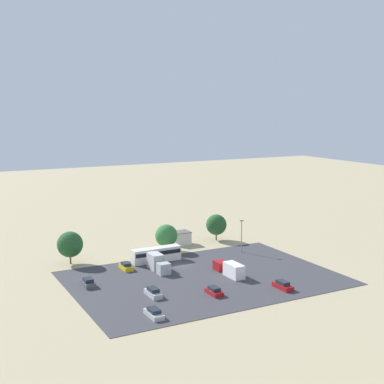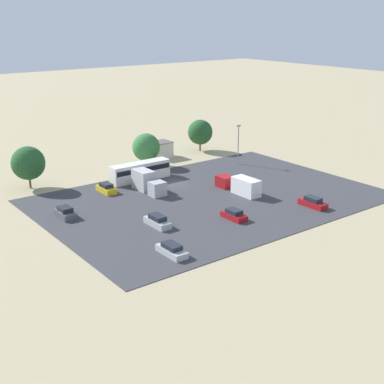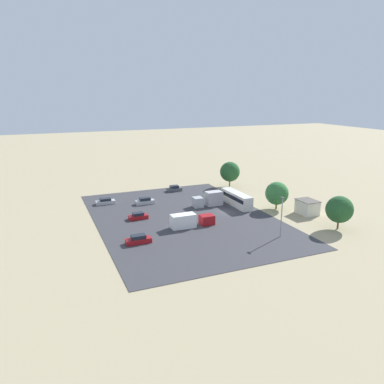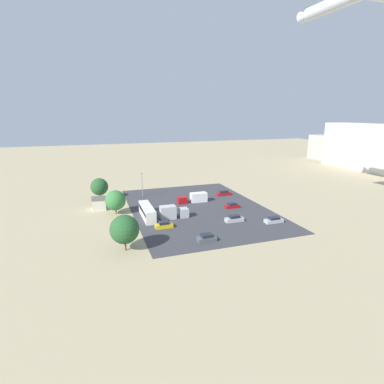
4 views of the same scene
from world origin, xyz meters
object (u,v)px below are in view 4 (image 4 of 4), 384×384
at_px(parked_truck_1, 194,198).
at_px(bus, 147,211).
at_px(shed_building, 99,204).
at_px(parked_truck_0, 172,212).
at_px(parked_car_3, 274,220).
at_px(parked_car_5, 164,225).
at_px(parked_car_4, 234,219).
at_px(parked_car_1, 207,238).
at_px(parked_car_2, 224,193).
at_px(parked_car_0, 232,206).

bearing_deg(parked_truck_1, bus, 120.48).
height_order(shed_building, parked_truck_0, parked_truck_0).
bearing_deg(bus, parked_truck_1, 30.48).
height_order(shed_building, parked_car_3, shed_building).
bearing_deg(parked_car_5, parked_car_4, -94.78).
xyz_separation_m(parked_car_4, parked_truck_0, (-7.30, -14.09, 0.87)).
height_order(parked_car_4, parked_truck_1, parked_truck_1).
bearing_deg(shed_building, parked_car_1, 34.20).
height_order(parked_car_1, parked_car_2, parked_car_1).
bearing_deg(parked_car_0, bus, -88.39).
height_order(bus, parked_truck_0, parked_truck_0).
relative_size(parked_car_1, parked_truck_1, 0.44).
relative_size(shed_building, parked_car_2, 1.04).
xyz_separation_m(parked_car_2, parked_car_5, (22.14, -25.69, -0.01)).
distance_m(parked_car_0, parked_car_5, 23.95).
bearing_deg(parked_car_5, parked_car_2, -49.25).
bearing_deg(parked_car_5, parked_car_0, -68.15).
relative_size(bus, parked_car_0, 2.77).
bearing_deg(bus, parked_car_5, -73.36).
relative_size(parked_car_0, parked_truck_1, 0.45).
xyz_separation_m(parked_car_3, parked_car_4, (-3.85, -8.99, 0.07)).
xyz_separation_m(parked_car_4, parked_car_5, (-1.48, -17.76, -0.03)).
bearing_deg(bus, parked_car_4, -25.64).
bearing_deg(shed_building, bus, 44.08).
relative_size(bus, parked_truck_0, 1.55).
relative_size(parked_car_0, parked_car_5, 0.99).
xyz_separation_m(bus, parked_car_1, (18.66, 9.23, -1.06)).
distance_m(parked_car_3, parked_car_5, 27.28).
distance_m(bus, parked_car_2, 31.42).
distance_m(parked_car_2, parked_truck_0, 27.42).
xyz_separation_m(shed_building, parked_car_3, (25.50, 40.77, -0.96)).
distance_m(bus, parked_truck_0, 6.59).
bearing_deg(parked_car_0, parked_car_4, -23.25).
bearing_deg(parked_car_4, parked_car_1, 129.16).
bearing_deg(parked_car_3, parked_car_5, -101.27).
xyz_separation_m(parked_car_5, parked_truck_1, (-17.73, 13.70, 0.64)).
distance_m(parked_car_2, parked_truck_1, 12.79).
bearing_deg(parked_car_0, parked_truck_1, -135.96).
bearing_deg(shed_building, parked_car_3, 57.98).
height_order(parked_truck_0, parked_truck_1, parked_truck_0).
bearing_deg(parked_car_0, shed_building, -107.24).
relative_size(bus, parked_car_1, 2.81).
xyz_separation_m(parked_car_1, parked_car_2, (-32.57, 18.92, -0.01)).
bearing_deg(parked_truck_0, shed_building, -129.03).
xyz_separation_m(bus, parked_car_2, (-13.92, 28.15, -1.08)).
distance_m(shed_building, parked_car_5, 24.58).
bearing_deg(parked_truck_1, parked_car_4, -168.07).
height_order(parked_car_5, parked_truck_1, parked_truck_1).
relative_size(parked_car_0, parked_car_1, 1.02).
distance_m(parked_car_5, parked_truck_0, 6.94).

